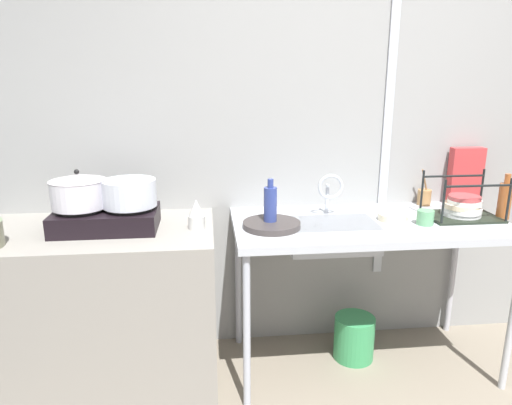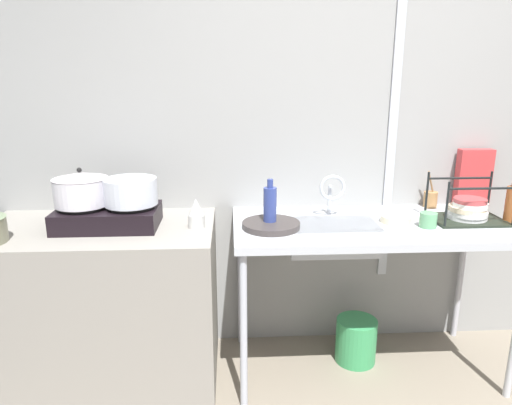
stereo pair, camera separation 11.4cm
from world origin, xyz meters
name	(u,v)px [view 2 (the right image)]	position (x,y,z in m)	size (l,w,h in m)	color
wall_back	(361,112)	(0.00, 1.62, 1.39)	(4.95, 0.10, 2.77)	gray
wall_metal_strip	(396,87)	(0.17, 1.56, 1.53)	(0.05, 0.01, 2.22)	#B3B9C2
counter_concrete	(103,304)	(-1.42, 1.24, 0.43)	(1.17, 0.66, 0.85)	gray
counter_sink	(370,234)	(-0.02, 1.24, 0.79)	(1.43, 0.66, 0.85)	#B3B9C2
stove	(108,216)	(-1.36, 1.24, 0.91)	(0.50, 0.30, 0.12)	black
pot_on_left_burner	(81,189)	(-1.48, 1.24, 1.05)	(0.27, 0.27, 0.19)	silver
pot_on_right_burner	(130,191)	(-1.24, 1.24, 1.03)	(0.26, 0.26, 0.13)	silver
percolator	(196,214)	(-0.92, 1.20, 0.93)	(0.08, 0.08, 0.15)	silver
sink_basin	(332,236)	(-0.22, 1.23, 0.78)	(0.46, 0.29, 0.14)	#B3B9C2
faucet	(332,190)	(-0.21, 1.36, 1.00)	(0.14, 0.08, 0.23)	#B3B9C2
frying_pan	(271,225)	(-0.55, 1.18, 0.87)	(0.29, 0.29, 0.03)	#393332
dish_rack	(468,211)	(0.49, 1.24, 0.91)	(0.37, 0.26, 0.24)	black
cup_by_rack	(428,220)	(0.24, 1.15, 0.89)	(0.09, 0.09, 0.08)	#5B9A69
small_bowl_on_drainboard	(395,219)	(0.11, 1.24, 0.87)	(0.15, 0.15, 0.04)	beige
bottle_by_sink	(270,206)	(-0.55, 1.20, 0.96)	(0.07, 0.07, 0.25)	navy
bottle_by_rack	(512,203)	(0.70, 1.21, 0.95)	(0.07, 0.07, 0.24)	#9B5227
cereal_box	(473,178)	(0.65, 1.52, 1.02)	(0.19, 0.06, 0.33)	#BF3739
utensil_jar	(430,199)	(0.41, 1.51, 0.90)	(0.08, 0.08, 0.22)	#A47747
bucket_on_floor	(356,340)	(-0.04, 1.30, 0.13)	(0.23, 0.23, 0.25)	#389959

